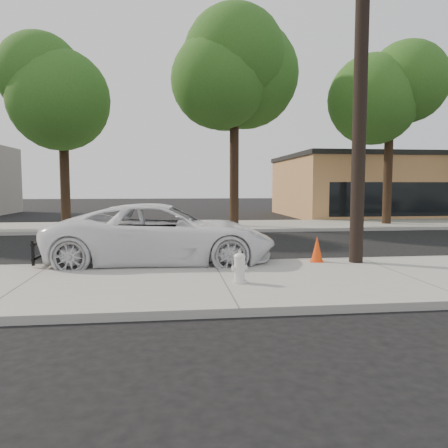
{
  "coord_description": "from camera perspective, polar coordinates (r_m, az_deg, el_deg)",
  "views": [
    {
      "loc": [
        -1.06,
        -13.18,
        2.08
      ],
      "look_at": [
        0.44,
        -0.89,
        1.0
      ],
      "focal_mm": 35.0,
      "sensor_mm": 36.0,
      "label": 1
    }
  ],
  "objects": [
    {
      "name": "far_sidewalk",
      "position": [
        21.8,
        -4.15,
        -0.3
      ],
      "size": [
        90.0,
        5.0,
        0.15
      ],
      "primitive_type": "cube",
      "color": "gray",
      "rests_on": "ground"
    },
    {
      "name": "tree_b",
      "position": [
        22.14,
        -19.96,
        15.29
      ],
      "size": [
        4.34,
        4.2,
        8.45
      ],
      "color": "black",
      "rests_on": "far_sidewalk"
    },
    {
      "name": "fire_hydrant",
      "position": [
        8.76,
        2.04,
        -5.81
      ],
      "size": [
        0.32,
        0.29,
        0.6
      ],
      "rotation": [
        0.0,
        0.0,
        0.16
      ],
      "color": "silver",
      "rests_on": "near_sidewalk"
    },
    {
      "name": "near_sidewalk",
      "position": [
        9.17,
        -0.15,
        -7.65
      ],
      "size": [
        90.0,
        4.4,
        0.15
      ],
      "primitive_type": "cube",
      "color": "gray",
      "rests_on": "ground"
    },
    {
      "name": "tree_d",
      "position": [
        24.33,
        21.47,
        14.8
      ],
      "size": [
        4.5,
        4.35,
        8.75
      ],
      "color": "black",
      "rests_on": "far_sidewalk"
    },
    {
      "name": "building_main",
      "position": [
        33.8,
        23.42,
        4.45
      ],
      "size": [
        18.0,
        10.0,
        4.0
      ],
      "primitive_type": "cube",
      "color": "tan",
      "rests_on": "ground"
    },
    {
      "name": "utility_pole",
      "position": [
        11.77,
        17.41,
        17.62
      ],
      "size": [
        1.4,
        0.34,
        9.0
      ],
      "color": "black",
      "rests_on": "near_sidewalk"
    },
    {
      "name": "traffic_cone",
      "position": [
        11.42,
        12.05,
        -3.25
      ],
      "size": [
        0.42,
        0.42,
        0.66
      ],
      "rotation": [
        0.0,
        0.0,
        -0.28
      ],
      "color": "#F2420C",
      "rests_on": "near_sidewalk"
    },
    {
      "name": "curb_near",
      "position": [
        11.31,
        -1.48,
        -5.23
      ],
      "size": [
        90.0,
        0.12,
        0.16
      ],
      "primitive_type": "cube",
      "color": "#9E9B93",
      "rests_on": "ground"
    },
    {
      "name": "ground",
      "position": [
        13.39,
        -2.34,
        -3.96
      ],
      "size": [
        120.0,
        120.0,
        0.0
      ],
      "primitive_type": "plane",
      "color": "black",
      "rests_on": "ground"
    },
    {
      "name": "tree_c",
      "position": [
        21.62,
        2.02,
        17.9
      ],
      "size": [
        4.96,
        4.8,
        9.55
      ],
      "color": "black",
      "rests_on": "far_sidewalk"
    },
    {
      "name": "police_cruiser",
      "position": [
        11.54,
        -8.02,
        -1.37
      ],
      "size": [
        5.97,
        2.97,
        1.62
      ],
      "primitive_type": "imported",
      "rotation": [
        0.0,
        0.0,
        1.52
      ],
      "color": "white",
      "rests_on": "ground"
    }
  ]
}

